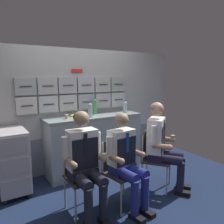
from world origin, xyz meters
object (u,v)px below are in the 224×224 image
snack_banana (74,115)px  paper_cup_tan (67,116)px  folding_chair_left (80,169)px  water_bottle_clear (90,110)px  folding_chair_center (118,165)px  crew_member_center (126,157)px  crew_member_near_trolley (161,142)px  crew_member_left (85,159)px  folding_chair_near_trolley (150,154)px  service_trolley (12,160)px

snack_banana → paper_cup_tan: bearing=-141.9°
paper_cup_tan → snack_banana: (0.18, 0.14, -0.02)m
folding_chair_left → water_bottle_clear: bearing=55.8°
folding_chair_center → water_bottle_clear: (0.08, 0.96, 0.60)m
folding_chair_center → water_bottle_clear: water_bottle_clear is taller
crew_member_center → crew_member_near_trolley: bearing=10.6°
crew_member_left → paper_cup_tan: (0.19, 1.09, 0.33)m
folding_chair_near_trolley → paper_cup_tan: 1.44m
paper_cup_tan → crew_member_left: bearing=-99.8°
water_bottle_clear → snack_banana: (-0.19, 0.25, -0.10)m
folding_chair_near_trolley → paper_cup_tan: paper_cup_tan is taller
folding_chair_left → folding_chair_center: same height
crew_member_near_trolley → folding_chair_near_trolley: bearing=128.1°
folding_chair_near_trolley → water_bottle_clear: (-0.57, 0.86, 0.60)m
crew_member_near_trolley → paper_cup_tan: bearing=133.6°
water_bottle_clear → crew_member_center: bearing=-93.2°
folding_chair_left → paper_cup_tan: size_ratio=12.60×
crew_member_near_trolley → paper_cup_tan: size_ratio=19.41×
crew_member_center → snack_banana: (-0.13, 1.37, 0.34)m
folding_chair_near_trolley → paper_cup_tan: (-0.94, 0.97, 0.51)m
snack_banana → crew_member_left: bearing=-106.8°
folding_chair_left → crew_member_center: bearing=-31.4°
crew_member_center → paper_cup_tan: size_ratio=18.26×
crew_member_left → crew_member_center: crew_member_left is taller
paper_cup_tan → crew_member_center: bearing=-75.8°
folding_chair_left → folding_chair_near_trolley: 1.13m
crew_member_left → crew_member_near_trolley: (1.23, -0.01, 0.02)m
service_trolley → folding_chair_left: (0.67, -0.86, 0.02)m
crew_member_near_trolley → folding_chair_left: bearing=172.3°
folding_chair_near_trolley → folding_chair_left: bearing=177.9°
service_trolley → folding_chair_near_trolley: 2.02m
crew_member_left → snack_banana: crew_member_left is taller
folding_chair_left → folding_chair_center: size_ratio=1.00×
paper_cup_tan → snack_banana: 0.24m
crew_member_near_trolley → snack_banana: (-0.86, 1.24, 0.29)m
service_trolley → snack_banana: 1.19m
folding_chair_center → folding_chair_near_trolley: 0.66m
folding_chair_center → water_bottle_clear: bearing=85.0°
folding_chair_left → crew_member_left: (-0.00, -0.16, 0.18)m
service_trolley → crew_member_left: size_ratio=0.73×
folding_chair_center → folding_chair_near_trolley: size_ratio=1.00×
crew_member_left → service_trolley: bearing=123.5°
snack_banana → folding_chair_near_trolley: bearing=-55.7°
service_trolley → crew_member_near_trolley: (1.90, -1.02, 0.23)m
folding_chair_left → water_bottle_clear: 1.16m
folding_chair_center → snack_banana: (-0.10, 1.21, 0.49)m
folding_chair_near_trolley → paper_cup_tan: bearing=134.3°
folding_chair_center → crew_member_center: 0.22m
folding_chair_left → crew_member_near_trolley: crew_member_near_trolley is taller
crew_member_left → folding_chair_near_trolley: (1.13, 0.12, -0.18)m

